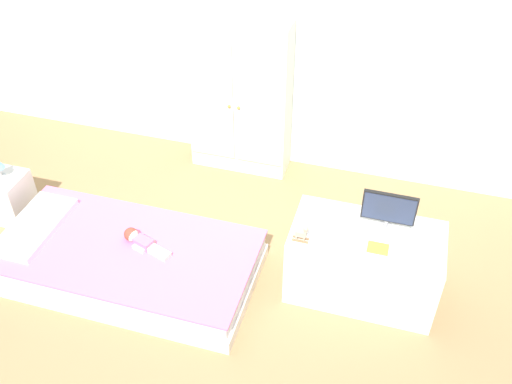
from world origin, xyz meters
TOP-DOWN VIEW (x-y plane):
  - ground_plane at (0.00, 0.00)m, footprint 10.00×10.00m
  - back_wall at (0.00, 1.57)m, footprint 6.40×0.05m
  - bed at (-0.46, -0.08)m, footprint 1.81×0.92m
  - pillow at (-1.16, -0.08)m, footprint 0.32×0.66m
  - doll at (-0.38, -0.01)m, footprint 0.38×0.19m
  - nightstand at (-1.61, 0.22)m, footprint 0.30×0.30m
  - wardrobe at (-0.08, 1.39)m, footprint 0.83×0.31m
  - tv_stand at (1.15, 0.22)m, footprint 0.98×0.52m
  - tv_monitor at (1.24, 0.31)m, footprint 0.34×0.10m
  - rocking_horse_toy at (0.75, 0.04)m, footprint 0.10×0.04m
  - book_yellow at (1.22, 0.10)m, footprint 0.13×0.10m

SIDE VIEW (x-z plane):
  - ground_plane at x=0.00m, z-range -0.02..0.00m
  - bed at x=-0.46m, z-range 0.00..0.25m
  - nightstand at x=-1.61m, z-range 0.00..0.39m
  - tv_stand at x=1.15m, z-range 0.00..0.54m
  - pillow at x=-1.16m, z-range 0.25..0.29m
  - doll at x=-0.38m, z-range 0.24..0.33m
  - book_yellow at x=1.22m, z-range 0.54..0.55m
  - rocking_horse_toy at x=0.75m, z-range 0.53..0.66m
  - wardrobe at x=-0.08m, z-range 0.00..1.35m
  - tv_monitor at x=1.24m, z-range 0.56..0.83m
  - back_wall at x=0.00m, z-range 0.00..2.70m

